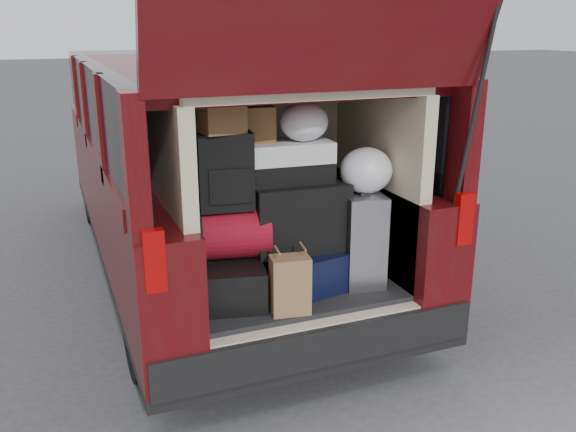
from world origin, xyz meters
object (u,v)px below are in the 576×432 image
(kraft_bag, at_px, (290,285))
(red_duffel, at_px, (229,233))
(black_hardshell, at_px, (225,277))
(silver_roller, at_px, (359,237))
(twotone_duffel, at_px, (285,162))
(navy_hardshell, at_px, (296,266))
(black_soft_case, at_px, (298,215))
(backpack, at_px, (225,171))

(kraft_bag, height_order, red_duffel, red_duffel)
(black_hardshell, xyz_separation_m, silver_roller, (0.83, -0.08, 0.16))
(red_duffel, distance_m, twotone_duffel, 0.52)
(black_hardshell, distance_m, kraft_bag, 0.43)
(twotone_duffel, bearing_deg, silver_roller, -12.97)
(black_hardshell, distance_m, red_duffel, 0.27)
(twotone_duffel, bearing_deg, kraft_bag, -104.63)
(kraft_bag, xyz_separation_m, twotone_duffel, (0.12, 0.38, 0.59))
(silver_roller, bearing_deg, kraft_bag, -145.72)
(navy_hardshell, relative_size, black_soft_case, 0.97)
(black_hardshell, relative_size, kraft_bag, 1.80)
(navy_hardshell, relative_size, backpack, 1.27)
(navy_hardshell, relative_size, twotone_duffel, 1.03)
(silver_roller, xyz_separation_m, backpack, (-0.80, 0.08, 0.46))
(navy_hardshell, bearing_deg, kraft_bag, -127.75)
(black_soft_case, bearing_deg, kraft_bag, -115.39)
(silver_roller, bearing_deg, black_soft_case, 176.97)
(backpack, bearing_deg, twotone_duffel, 15.35)
(red_duffel, height_order, black_soft_case, black_soft_case)
(silver_roller, xyz_separation_m, red_duffel, (-0.79, 0.09, 0.10))
(black_soft_case, height_order, twotone_duffel, twotone_duffel)
(red_duffel, xyz_separation_m, black_soft_case, (0.42, -0.01, 0.06))
(silver_roller, bearing_deg, backpack, -176.12)
(twotone_duffel, bearing_deg, backpack, -169.45)
(black_hardshell, relative_size, silver_roller, 1.04)
(navy_hardshell, height_order, twotone_duffel, twotone_duffel)
(navy_hardshell, height_order, backpack, backpack)
(black_hardshell, relative_size, navy_hardshell, 1.08)
(backpack, bearing_deg, kraft_bag, -45.35)
(black_hardshell, distance_m, navy_hardshell, 0.45)
(black_soft_case, bearing_deg, backpack, -176.37)
(black_hardshell, bearing_deg, backpack, 11.74)
(twotone_duffel, bearing_deg, black_soft_case, -32.61)
(twotone_duffel, bearing_deg, navy_hardshell, -33.85)
(black_hardshell, xyz_separation_m, twotone_duffel, (0.39, 0.05, 0.64))
(silver_roller, bearing_deg, red_duffel, -176.91)
(silver_roller, relative_size, backpack, 1.31)
(black_soft_case, xyz_separation_m, twotone_duffel, (-0.06, 0.04, 0.32))
(red_duffel, bearing_deg, silver_roller, 4.66)
(silver_roller, relative_size, red_duffel, 1.24)
(kraft_bag, bearing_deg, silver_roller, 33.57)
(black_hardshell, bearing_deg, silver_roller, 6.57)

